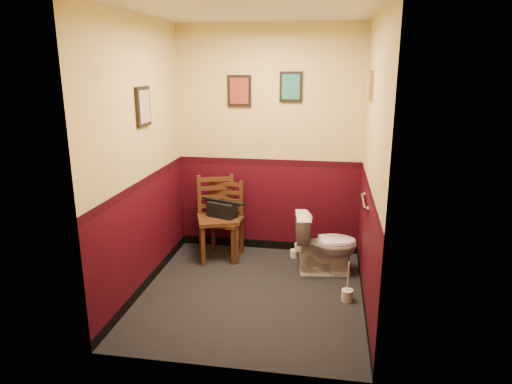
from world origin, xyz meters
TOP-DOWN VIEW (x-y plane):
  - floor at (0.00, 0.00)m, footprint 2.20×2.40m
  - ceiling at (0.00, 0.00)m, footprint 2.20×2.40m
  - wall_back at (0.00, 1.20)m, footprint 2.20×0.00m
  - wall_front at (0.00, -1.20)m, footprint 2.20×0.00m
  - wall_left at (-1.10, 0.00)m, footprint 0.00×2.40m
  - wall_right at (1.10, 0.00)m, footprint 0.00×2.40m
  - grab_bar at (1.07, 0.25)m, footprint 0.05×0.56m
  - framed_print_back_a at (-0.35, 1.18)m, footprint 0.28×0.04m
  - framed_print_back_b at (0.25, 1.18)m, footprint 0.26×0.04m
  - framed_print_left at (-1.08, 0.10)m, footprint 0.04×0.30m
  - framed_print_right at (1.08, 0.60)m, footprint 0.04×0.34m
  - toilet at (0.72, 0.61)m, footprint 0.73×0.47m
  - toilet_brush at (0.95, 0.00)m, footprint 0.11×0.11m
  - chair_left at (-0.57, 0.86)m, footprint 0.59×0.59m
  - chair_right at (-0.50, 0.89)m, footprint 0.45×0.45m
  - handbag at (-0.50, 0.85)m, footprint 0.37×0.27m
  - tp_stack at (0.40, 0.98)m, footprint 0.21×0.11m

SIDE VIEW (x-z plane):
  - floor at x=0.00m, z-range 0.00..0.00m
  - toilet_brush at x=0.95m, z-range -0.14..0.27m
  - tp_stack at x=0.40m, z-range -0.02..0.17m
  - toilet at x=0.72m, z-range 0.00..0.68m
  - chair_right at x=-0.50m, z-range 0.00..0.91m
  - chair_left at x=-0.57m, z-range 0.00..0.98m
  - handbag at x=-0.50m, z-range 0.46..0.71m
  - grab_bar at x=1.07m, z-range 0.92..0.98m
  - wall_back at x=0.00m, z-range 0.00..2.70m
  - wall_front at x=0.00m, z-range 0.00..2.70m
  - wall_left at x=-1.10m, z-range 0.00..2.70m
  - wall_right at x=1.10m, z-range 0.00..2.70m
  - framed_print_left at x=-1.08m, z-range 1.66..2.04m
  - framed_print_back_a at x=-0.35m, z-range 1.77..2.13m
  - framed_print_back_b at x=0.25m, z-range 1.83..2.17m
  - framed_print_right at x=1.08m, z-range 1.91..2.19m
  - ceiling at x=0.00m, z-range 2.70..2.70m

